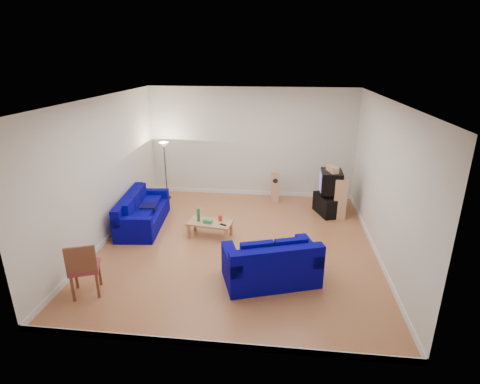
# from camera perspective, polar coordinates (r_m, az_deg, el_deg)

# --- Properties ---
(room) EXTENTS (6.01, 6.51, 3.21)m
(room) POSITION_cam_1_polar(r_m,az_deg,el_deg) (7.95, -0.33, 2.03)
(room) COLOR brown
(room) RESTS_ON ground
(sofa_three_seat) EXTENTS (1.10, 2.16, 0.80)m
(sofa_three_seat) POSITION_cam_1_polar(r_m,az_deg,el_deg) (9.62, -14.82, -3.32)
(sofa_three_seat) COLOR #03005E
(sofa_three_seat) RESTS_ON ground
(sofa_loveseat) EXTENTS (1.93, 1.45, 0.86)m
(sofa_loveseat) POSITION_cam_1_polar(r_m,az_deg,el_deg) (7.10, 4.83, -11.23)
(sofa_loveseat) COLOR #03005E
(sofa_loveseat) RESTS_ON ground
(coffee_table) EXTENTS (1.08, 0.65, 0.37)m
(coffee_table) POSITION_cam_1_polar(r_m,az_deg,el_deg) (8.77, -4.60, -4.89)
(coffee_table) COLOR tan
(coffee_table) RESTS_ON ground
(bottle) EXTENTS (0.10, 0.10, 0.32)m
(bottle) POSITION_cam_1_polar(r_m,az_deg,el_deg) (8.75, -6.34, -3.49)
(bottle) COLOR #197233
(bottle) RESTS_ON coffee_table
(tissue_box) EXTENTS (0.22, 0.15, 0.08)m
(tissue_box) POSITION_cam_1_polar(r_m,az_deg,el_deg) (8.68, -4.93, -4.49)
(tissue_box) COLOR green
(tissue_box) RESTS_ON coffee_table
(red_canister) EXTENTS (0.12, 0.12, 0.13)m
(red_canister) POSITION_cam_1_polar(r_m,az_deg,el_deg) (8.77, -3.01, -3.99)
(red_canister) COLOR red
(red_canister) RESTS_ON coffee_table
(remote) EXTENTS (0.17, 0.12, 0.02)m
(remote) POSITION_cam_1_polar(r_m,az_deg,el_deg) (8.57, -2.60, -5.00)
(remote) COLOR black
(remote) RESTS_ON coffee_table
(tv_stand) EXTENTS (0.74, 0.97, 0.52)m
(tv_stand) POSITION_cam_1_polar(r_m,az_deg,el_deg) (10.27, 13.17, -1.89)
(tv_stand) COLOR black
(tv_stand) RESTS_ON ground
(av_receiver) EXTENTS (0.60, 0.60, 0.11)m
(av_receiver) POSITION_cam_1_polar(r_m,az_deg,el_deg) (10.16, 13.51, -0.26)
(av_receiver) COLOR black
(av_receiver) RESTS_ON tv_stand
(television) EXTENTS (0.57, 0.74, 0.56)m
(television) POSITION_cam_1_polar(r_m,az_deg,el_deg) (10.07, 13.68, 1.57)
(television) COLOR black
(television) RESTS_ON av_receiver
(centre_speaker) EXTENTS (0.30, 0.46, 0.15)m
(centre_speaker) POSITION_cam_1_polar(r_m,az_deg,el_deg) (9.91, 13.91, 3.41)
(centre_speaker) COLOR tan
(centre_speaker) RESTS_ON television
(speaker_left) EXTENTS (0.23, 0.30, 0.93)m
(speaker_left) POSITION_cam_1_polar(r_m,az_deg,el_deg) (10.80, 5.34, 0.83)
(speaker_left) COLOR tan
(speaker_left) RESTS_ON ground
(speaker_right) EXTENTS (0.35, 0.27, 1.08)m
(speaker_right) POSITION_cam_1_polar(r_m,az_deg,el_deg) (9.98, 15.01, -0.99)
(speaker_right) COLOR tan
(speaker_right) RESTS_ON ground
(floor_lamp) EXTENTS (0.29, 0.29, 1.69)m
(floor_lamp) POSITION_cam_1_polar(r_m,az_deg,el_deg) (11.01, -11.47, 5.93)
(floor_lamp) COLOR black
(floor_lamp) RESTS_ON ground
(dining_chair) EXTENTS (0.64, 0.64, 1.03)m
(dining_chair) POSITION_cam_1_polar(r_m,az_deg,el_deg) (7.12, -22.75, -10.45)
(dining_chair) COLOR brown
(dining_chair) RESTS_ON ground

